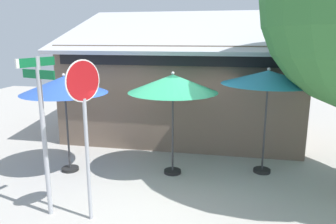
{
  "coord_description": "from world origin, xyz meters",
  "views": [
    {
      "loc": [
        1.51,
        -6.64,
        3.45
      ],
      "look_at": [
        -0.05,
        1.2,
        1.6
      ],
      "focal_mm": 34.7,
      "sensor_mm": 36.0,
      "label": 1
    }
  ],
  "objects_px": {
    "street_sign_post": "(43,123)",
    "patio_umbrella_royal_blue_left": "(64,85)",
    "patio_umbrella_forest_green_center": "(173,84)",
    "patio_umbrella_teal_right": "(268,78)",
    "stop_sign": "(85,112)"
  },
  "relations": [
    {
      "from": "stop_sign",
      "to": "patio_umbrella_forest_green_center",
      "type": "xyz_separation_m",
      "value": [
        1.16,
        2.45,
        0.2
      ]
    },
    {
      "from": "street_sign_post",
      "to": "patio_umbrella_royal_blue_left",
      "type": "xyz_separation_m",
      "value": [
        -0.66,
        2.07,
        0.39
      ]
    },
    {
      "from": "patio_umbrella_royal_blue_left",
      "to": "patio_umbrella_forest_green_center",
      "type": "xyz_separation_m",
      "value": [
        2.69,
        0.36,
        0.06
      ]
    },
    {
      "from": "street_sign_post",
      "to": "patio_umbrella_teal_right",
      "type": "xyz_separation_m",
      "value": [
        4.32,
        2.95,
        0.59
      ]
    },
    {
      "from": "patio_umbrella_forest_green_center",
      "to": "patio_umbrella_teal_right",
      "type": "distance_m",
      "value": 2.35
    },
    {
      "from": "stop_sign",
      "to": "patio_umbrella_teal_right",
      "type": "xyz_separation_m",
      "value": [
        3.45,
        2.97,
        0.34
      ]
    },
    {
      "from": "stop_sign",
      "to": "street_sign_post",
      "type": "bearing_deg",
      "value": 179.11
    },
    {
      "from": "street_sign_post",
      "to": "patio_umbrella_forest_green_center",
      "type": "relative_size",
      "value": 1.18
    },
    {
      "from": "patio_umbrella_teal_right",
      "to": "patio_umbrella_royal_blue_left",
      "type": "bearing_deg",
      "value": -169.97
    },
    {
      "from": "patio_umbrella_royal_blue_left",
      "to": "patio_umbrella_forest_green_center",
      "type": "relative_size",
      "value": 0.98
    },
    {
      "from": "patio_umbrella_royal_blue_left",
      "to": "street_sign_post",
      "type": "bearing_deg",
      "value": -72.34
    },
    {
      "from": "patio_umbrella_forest_green_center",
      "to": "stop_sign",
      "type": "bearing_deg",
      "value": -115.37
    },
    {
      "from": "patio_umbrella_teal_right",
      "to": "street_sign_post",
      "type": "bearing_deg",
      "value": -145.63
    },
    {
      "from": "street_sign_post",
      "to": "patio_umbrella_teal_right",
      "type": "relative_size",
      "value": 1.14
    },
    {
      "from": "stop_sign",
      "to": "patio_umbrella_forest_green_center",
      "type": "distance_m",
      "value": 2.72
    }
  ]
}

